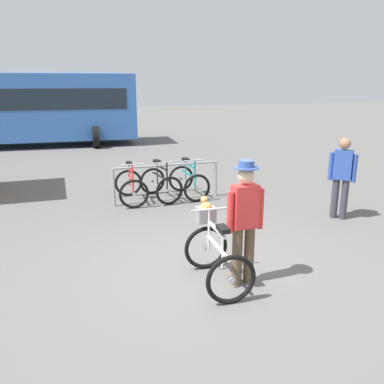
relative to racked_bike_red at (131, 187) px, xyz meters
name	(u,v)px	position (x,y,z in m)	size (l,w,h in m)	color
ground_plane	(206,272)	(0.58, -3.84, -0.37)	(80.00, 80.00, 0.00)	#605E5B
bike_rack_rail	(167,174)	(0.82, -0.12, 0.27)	(2.50, 0.23, 0.88)	#99999E
racked_bike_red	(131,187)	(0.00, 0.00, 0.00)	(0.66, 1.12, 0.98)	black
racked_bike_black	(161,184)	(0.70, 0.05, 0.00)	(0.87, 1.22, 0.98)	black
racked_bike_teal	(189,182)	(1.40, 0.10, 0.00)	(0.78, 1.16, 0.97)	black
featured_bicycle	(215,248)	(0.62, -4.09, 0.12)	(0.66, 1.21, 1.09)	black
person_with_featured_bike	(244,218)	(0.96, -4.27, 0.58)	(0.53, 0.32, 1.72)	brown
pedestrian_with_backpack	(342,173)	(3.92, -2.26, 0.57)	(0.47, 0.47, 1.64)	#383842
bus_distant	(13,105)	(-3.61, 9.53, 1.37)	(10.04, 3.52, 3.08)	#3366B7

